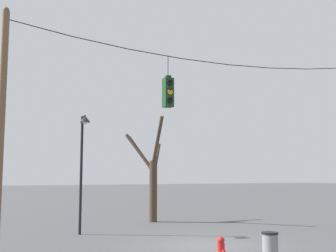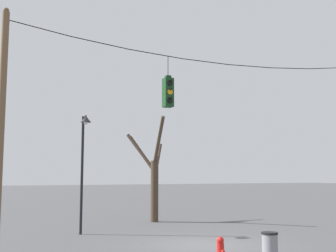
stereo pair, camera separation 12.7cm
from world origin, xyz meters
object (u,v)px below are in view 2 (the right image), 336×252
(utility_pole_left, at_px, (1,131))
(traffic_light_near_left_pole, at_px, (168,92))
(bare_tree, at_px, (153,175))
(trash_bin, at_px, (270,246))
(street_lamp, at_px, (84,147))
(fire_hydrant, at_px, (221,249))

(utility_pole_left, height_order, traffic_light_near_left_pole, utility_pole_left)
(traffic_light_near_left_pole, bearing_deg, utility_pole_left, -180.00)
(traffic_light_near_left_pole, bearing_deg, bare_tree, 71.15)
(traffic_light_near_left_pole, xyz_separation_m, trash_bin, (2.07, -3.06, -5.22))
(street_lamp, relative_size, fire_hydrant, 6.97)
(fire_hydrant, bearing_deg, street_lamp, 108.30)
(traffic_light_near_left_pole, xyz_separation_m, fire_hydrant, (0.47, -2.77, -5.25))
(traffic_light_near_left_pole, height_order, fire_hydrant, traffic_light_near_left_pole)
(fire_hydrant, bearing_deg, trash_bin, -10.46)
(utility_pole_left, distance_m, trash_bin, 9.05)
(utility_pole_left, bearing_deg, bare_tree, 44.30)
(traffic_light_near_left_pole, relative_size, street_lamp, 0.36)
(street_lamp, relative_size, bare_tree, 0.91)
(traffic_light_near_left_pole, bearing_deg, trash_bin, -56.01)
(bare_tree, height_order, fire_hydrant, bare_tree)
(utility_pole_left, height_order, fire_hydrant, utility_pole_left)
(fire_hydrant, distance_m, trash_bin, 1.63)
(bare_tree, bearing_deg, traffic_light_near_left_pole, -108.85)
(bare_tree, distance_m, fire_hydrant, 11.55)
(fire_hydrant, height_order, trash_bin, trash_bin)
(utility_pole_left, height_order, bare_tree, utility_pole_left)
(utility_pole_left, bearing_deg, traffic_light_near_left_pole, 0.00)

